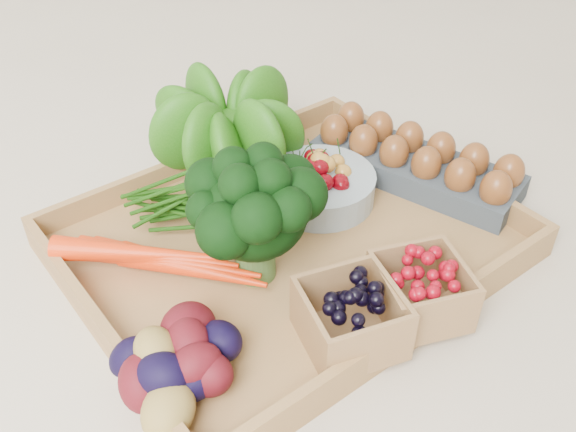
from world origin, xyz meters
TOP-DOWN VIEW (x-y plane):
  - ground at (0.00, 0.00)m, footprint 4.00×4.00m
  - tray at (0.00, 0.00)m, footprint 0.55×0.45m
  - carrots at (-0.17, 0.05)m, footprint 0.22×0.16m
  - lettuce at (0.04, 0.20)m, footprint 0.16×0.16m
  - broccoli at (-0.07, -0.02)m, footprint 0.17×0.17m
  - cherry_bowl at (0.10, 0.05)m, footprint 0.16×0.16m
  - egg_carton at (0.24, -0.00)m, footprint 0.19×0.33m
  - potatoes at (-0.23, -0.11)m, footprint 0.15×0.15m
  - punnet_blackberry at (-0.05, -0.18)m, footprint 0.13×0.13m
  - punnet_raspberry at (0.05, -0.19)m, footprint 0.13×0.13m

SIDE VIEW (x-z plane):
  - ground at x=0.00m, z-range 0.00..0.00m
  - tray at x=0.00m, z-range 0.00..0.01m
  - egg_carton at x=0.24m, z-range 0.01..0.05m
  - cherry_bowl at x=0.10m, z-range 0.01..0.06m
  - carrots at x=-0.17m, z-range 0.01..0.07m
  - punnet_raspberry at x=0.05m, z-range 0.01..0.08m
  - punnet_blackberry at x=-0.05m, z-range 0.01..0.09m
  - potatoes at x=-0.23m, z-range 0.01..0.10m
  - broccoli at x=-0.07m, z-range 0.02..0.15m
  - lettuce at x=0.04m, z-range 0.02..0.18m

